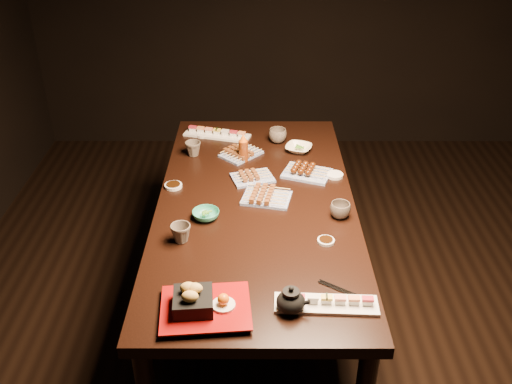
# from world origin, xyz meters

# --- Properties ---
(ground) EXTENTS (5.00, 5.00, 0.00)m
(ground) POSITION_xyz_m (0.00, 0.00, 0.00)
(ground) COLOR black
(ground) RESTS_ON ground
(dining_table) EXTENTS (0.93, 1.81, 0.75)m
(dining_table) POSITION_xyz_m (-0.28, 0.32, 0.38)
(dining_table) COLOR black
(dining_table) RESTS_ON ground
(sushi_platter_near) EXTENTS (0.37, 0.12, 0.04)m
(sushi_platter_near) POSITION_xyz_m (-0.03, -0.38, 0.77)
(sushi_platter_near) COLOR white
(sushi_platter_near) RESTS_ON dining_table
(sushi_platter_far) EXTENTS (0.39, 0.20, 0.05)m
(sushi_platter_far) POSITION_xyz_m (-0.50, 1.01, 0.77)
(sushi_platter_far) COLOR white
(sushi_platter_far) RESTS_ON dining_table
(yakitori_plate_center) EXTENTS (0.23, 0.20, 0.05)m
(yakitori_plate_center) POSITION_xyz_m (-0.29, 0.52, 0.77)
(yakitori_plate_center) COLOR #828EB6
(yakitori_plate_center) RESTS_ON dining_table
(yakitori_plate_right) EXTENTS (0.25, 0.20, 0.06)m
(yakitori_plate_right) POSITION_xyz_m (-0.23, 0.33, 0.78)
(yakitori_plate_right) COLOR #828EB6
(yakitori_plate_right) RESTS_ON dining_table
(yakitori_plate_left) EXTENTS (0.24, 0.25, 0.05)m
(yakitori_plate_left) POSITION_xyz_m (-0.36, 0.78, 0.78)
(yakitori_plate_left) COLOR #828EB6
(yakitori_plate_left) RESTS_ON dining_table
(tsukune_plate) EXTENTS (0.27, 0.23, 0.06)m
(tsukune_plate) POSITION_xyz_m (-0.02, 0.57, 0.78)
(tsukune_plate) COLOR #828EB6
(tsukune_plate) RESTS_ON dining_table
(edamame_bowl_green) EXTENTS (0.15, 0.15, 0.04)m
(edamame_bowl_green) POSITION_xyz_m (-0.49, 0.18, 0.77)
(edamame_bowl_green) COLOR teal
(edamame_bowl_green) RESTS_ON dining_table
(edamame_bowl_cream) EXTENTS (0.17, 0.17, 0.03)m
(edamame_bowl_cream) POSITION_xyz_m (-0.05, 0.83, 0.77)
(edamame_bowl_cream) COLOR white
(edamame_bowl_cream) RESTS_ON dining_table
(tempura_tray) EXTENTS (0.33, 0.27, 0.11)m
(tempura_tray) POSITION_xyz_m (-0.45, -0.41, 0.81)
(tempura_tray) COLOR black
(tempura_tray) RESTS_ON dining_table
(teacup_near_left) EXTENTS (0.09, 0.09, 0.08)m
(teacup_near_left) POSITION_xyz_m (-0.58, 0.01, 0.79)
(teacup_near_left) COLOR brown
(teacup_near_left) RESTS_ON dining_table
(teacup_mid_right) EXTENTS (0.10, 0.10, 0.07)m
(teacup_mid_right) POSITION_xyz_m (0.09, 0.19, 0.79)
(teacup_mid_right) COLOR brown
(teacup_mid_right) RESTS_ON dining_table
(teacup_far_left) EXTENTS (0.08, 0.08, 0.08)m
(teacup_far_left) POSITION_xyz_m (-0.61, 0.78, 0.79)
(teacup_far_left) COLOR brown
(teacup_far_left) RESTS_ON dining_table
(teacup_far_right) EXTENTS (0.11, 0.11, 0.08)m
(teacup_far_right) POSITION_xyz_m (-0.16, 0.94, 0.79)
(teacup_far_right) COLOR brown
(teacup_far_right) RESTS_ON dining_table
(teapot) EXTENTS (0.15, 0.15, 0.10)m
(teapot) POSITION_xyz_m (-0.15, -0.40, 0.80)
(teapot) COLOR black
(teapot) RESTS_ON dining_table
(condiment_bottle) EXTENTS (0.06, 0.06, 0.15)m
(condiment_bottle) POSITION_xyz_m (-0.34, 0.72, 0.83)
(condiment_bottle) COLOR #672A0D
(condiment_bottle) RESTS_ON dining_table
(sauce_dish_west) EXTENTS (0.11, 0.11, 0.01)m
(sauce_dish_west) POSITION_xyz_m (-0.67, 0.45, 0.76)
(sauce_dish_west) COLOR white
(sauce_dish_west) RESTS_ON dining_table
(sauce_dish_east) EXTENTS (0.09, 0.09, 0.01)m
(sauce_dish_east) POSITION_xyz_m (0.11, 0.55, 0.76)
(sauce_dish_east) COLOR white
(sauce_dish_east) RESTS_ON dining_table
(sauce_dish_se) EXTENTS (0.08, 0.08, 0.01)m
(sauce_dish_se) POSITION_xyz_m (0.01, 0.00, 0.76)
(sauce_dish_se) COLOR white
(sauce_dish_se) RESTS_ON dining_table
(sauce_dish_nw) EXTENTS (0.10, 0.10, 0.01)m
(sauce_dish_nw) POSITION_xyz_m (-0.58, 1.02, 0.76)
(sauce_dish_nw) COLOR white
(sauce_dish_nw) RESTS_ON dining_table
(chopsticks_near) EXTENTS (0.12, 0.18, 0.01)m
(chopsticks_near) POSITION_xyz_m (-0.41, -0.42, 0.75)
(chopsticks_near) COLOR black
(chopsticks_near) RESTS_ON dining_table
(chopsticks_se) EXTENTS (0.19, 0.14, 0.01)m
(chopsticks_se) POSITION_xyz_m (0.05, -0.31, 0.75)
(chopsticks_se) COLOR black
(chopsticks_se) RESTS_ON dining_table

